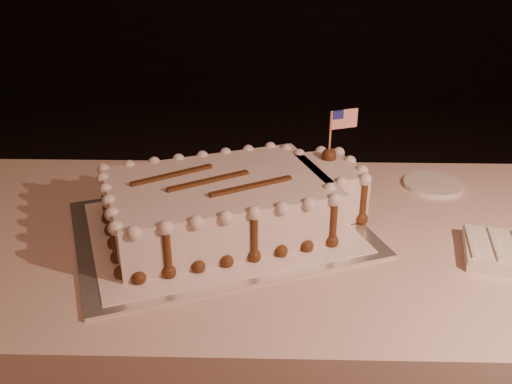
{
  "coord_description": "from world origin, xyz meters",
  "views": [
    {
      "loc": [
        -0.0,
        -0.49,
        1.38
      ],
      "look_at": [
        -0.03,
        0.61,
        0.85
      ],
      "focal_mm": 40.0,
      "sensor_mm": 36.0,
      "label": 1
    }
  ],
  "objects_px": {
    "banquet_table": "(267,362)",
    "sheet_cake": "(234,202)",
    "cake_board": "(220,228)",
    "side_plate": "(433,184)"
  },
  "relations": [
    {
      "from": "cake_board",
      "to": "side_plate",
      "type": "distance_m",
      "value": 0.58
    },
    {
      "from": "banquet_table",
      "to": "sheet_cake",
      "type": "height_order",
      "value": "sheet_cake"
    },
    {
      "from": "banquet_table",
      "to": "sheet_cake",
      "type": "distance_m",
      "value": 0.45
    },
    {
      "from": "sheet_cake",
      "to": "banquet_table",
      "type": "bearing_deg",
      "value": -13.12
    },
    {
      "from": "cake_board",
      "to": "side_plate",
      "type": "xyz_separation_m",
      "value": [
        0.53,
        0.24,
        0.0
      ]
    },
    {
      "from": "banquet_table",
      "to": "sheet_cake",
      "type": "relative_size",
      "value": 3.93
    },
    {
      "from": "side_plate",
      "to": "banquet_table",
      "type": "bearing_deg",
      "value": -149.95
    },
    {
      "from": "banquet_table",
      "to": "cake_board",
      "type": "xyz_separation_m",
      "value": [
        -0.11,
        0.01,
        0.38
      ]
    },
    {
      "from": "banquet_table",
      "to": "side_plate",
      "type": "relative_size",
      "value": 15.92
    },
    {
      "from": "cake_board",
      "to": "sheet_cake",
      "type": "height_order",
      "value": "sheet_cake"
    }
  ]
}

